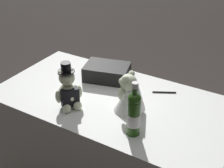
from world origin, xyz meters
TOP-DOWN VIEW (x-y plane):
  - reception_table at (0.00, 0.00)m, footprint 1.42×0.75m
  - teddy_bear_groom at (0.17, 0.19)m, footprint 0.15×0.14m
  - teddy_bear_bride at (-0.15, 0.06)m, footprint 0.20×0.16m
  - champagne_bottle at (-0.26, 0.23)m, footprint 0.07×0.07m
  - signing_pen at (-0.24, -0.21)m, footprint 0.14×0.08m
  - gift_case_black at (0.15, -0.19)m, footprint 0.33×0.26m

SIDE VIEW (x-z plane):
  - reception_table at x=0.00m, z-range 0.00..0.72m
  - signing_pen at x=-0.24m, z-range 0.72..0.73m
  - gift_case_black at x=0.15m, z-range 0.72..0.82m
  - teddy_bear_bride at x=-0.15m, z-range 0.71..0.94m
  - teddy_bear_groom at x=0.17m, z-range 0.69..0.97m
  - champagne_bottle at x=-0.26m, z-range 0.70..1.00m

